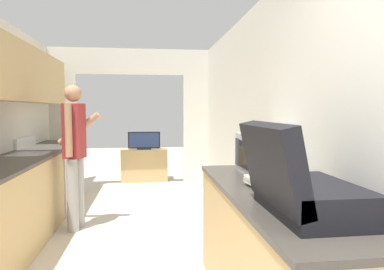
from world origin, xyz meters
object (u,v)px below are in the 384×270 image
(tv_cabinet, at_px, (144,165))
(television, at_px, (144,141))
(range_oven, at_px, (49,179))
(microwave, at_px, (262,154))
(book_stack, at_px, (267,183))
(suitcase, at_px, (298,186))
(person, at_px, (75,152))

(tv_cabinet, distance_m, television, 0.49)
(range_oven, xyz_separation_m, tv_cabinet, (1.31, 1.94, -0.14))
(microwave, relative_size, tv_cabinet, 0.55)
(range_oven, distance_m, book_stack, 3.56)
(suitcase, xyz_separation_m, tv_cabinet, (-0.80, 5.29, -0.74))
(suitcase, height_order, tv_cabinet, suitcase)
(range_oven, xyz_separation_m, person, (0.52, -0.76, 0.46))
(person, bearing_deg, book_stack, -128.65)
(range_oven, bearing_deg, suitcase, -57.86)
(microwave, bearing_deg, book_stack, -105.35)
(person, relative_size, microwave, 3.44)
(suitcase, relative_size, microwave, 1.28)
(suitcase, relative_size, television, 1.01)
(suitcase, relative_size, tv_cabinet, 0.70)
(tv_cabinet, bearing_deg, suitcase, -81.41)
(range_oven, bearing_deg, book_stack, -52.41)
(person, xyz_separation_m, suitcase, (1.59, -2.59, 0.13))
(book_stack, bearing_deg, tv_cabinet, 100.13)
(range_oven, bearing_deg, tv_cabinet, 56.03)
(person, height_order, microwave, person)
(microwave, relative_size, television, 0.79)
(person, distance_m, television, 2.77)
(suitcase, xyz_separation_m, television, (-0.80, 5.25, -0.25))
(suitcase, bearing_deg, book_stack, 85.16)
(book_stack, bearing_deg, microwave, 74.65)
(book_stack, distance_m, television, 4.77)
(suitcase, height_order, television, suitcase)
(television, bearing_deg, suitcase, -81.35)
(book_stack, relative_size, television, 0.49)
(book_stack, bearing_deg, television, 100.22)
(microwave, bearing_deg, suitcase, -100.02)
(person, xyz_separation_m, microwave, (1.78, -1.52, 0.15))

